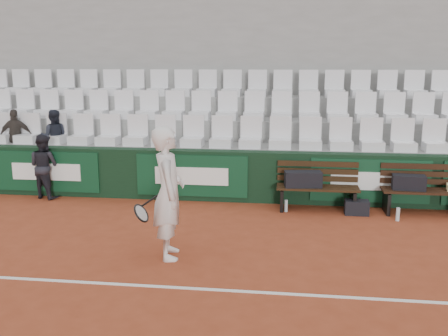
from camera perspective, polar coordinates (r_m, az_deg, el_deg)
ground at (r=6.38m, az=-8.54°, el=-13.22°), size 80.00×80.00×0.00m
court_baseline at (r=6.37m, az=-8.55°, el=-13.19°), size 18.00×0.06×0.01m
back_barrier at (r=9.90m, az=-2.01°, el=-0.83°), size 18.00×0.34×1.00m
grandstand_tier_front at (r=10.53m, az=-1.82°, el=-0.06°), size 18.00×0.95×1.00m
grandstand_tier_mid at (r=11.40m, az=-1.08°, el=2.04°), size 18.00×0.95×1.45m
grandstand_tier_back at (r=12.30m, az=-0.44°, el=3.83°), size 18.00×0.95×1.90m
grandstand_rear_wall at (r=12.80m, az=-0.06°, el=9.78°), size 18.00×0.30×4.40m
seat_row_front at (r=10.21m, az=-2.01°, el=4.21°), size 11.90×0.44×0.63m
seat_row_mid at (r=11.10m, az=-1.23°, el=7.17°), size 11.90×0.44×0.63m
seat_row_back at (r=12.01m, az=-0.56°, el=9.70°), size 11.90×0.44×0.63m
bench_left at (r=9.42m, az=10.61°, el=-3.44°), size 1.50×0.56×0.45m
bench_right at (r=9.74m, az=21.85°, el=-3.61°), size 1.50×0.56×0.45m
sports_bag_left at (r=9.29m, az=9.03°, el=-1.26°), size 0.70×0.38×0.29m
sports_bag_right at (r=9.57m, az=20.36°, el=-1.55°), size 0.59×0.31×0.26m
sports_bag_ground at (r=9.35m, az=14.92°, el=-4.37°), size 0.43×0.26×0.26m
water_bottle_near at (r=9.27m, az=7.10°, el=-4.31°), size 0.06×0.06×0.23m
water_bottle_far at (r=9.19m, az=19.25°, el=-5.02°), size 0.07×0.07×0.24m
tennis_player at (r=6.95m, az=-6.37°, el=-2.85°), size 0.79×0.76×1.86m
ball_kid at (r=10.65m, az=-19.86°, el=0.19°), size 0.76×0.67×1.30m
spectator_b at (r=11.66m, az=-22.85°, el=5.57°), size 0.74×0.48×1.16m
spectator_c at (r=11.25m, az=-18.99°, el=5.66°), size 0.67×0.59×1.16m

